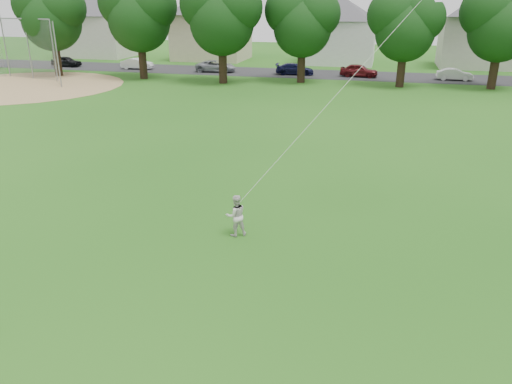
# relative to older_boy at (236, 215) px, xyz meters

# --- Properties ---
(ground) EXTENTS (160.00, 160.00, 0.00)m
(ground) POSITION_rel_older_boy_xyz_m (-1.20, -3.71, -0.72)
(ground) COLOR #1C5313
(ground) RESTS_ON ground
(street) EXTENTS (90.00, 7.00, 0.01)m
(street) POSITION_rel_older_boy_xyz_m (-1.20, 38.29, -0.71)
(street) COLOR #2D2D30
(street) RESTS_ON ground
(dirt_infield) EXTENTS (18.00, 18.00, 0.02)m
(dirt_infield) POSITION_rel_older_boy_xyz_m (-27.20, 24.29, -0.71)
(dirt_infield) COLOR #9E7F51
(dirt_infield) RESTS_ON ground
(older_boy) EXTENTS (0.88, 0.83, 1.43)m
(older_boy) POSITION_rel_older_boy_xyz_m (0.00, 0.00, 0.00)
(older_boy) COLOR silver
(older_boy) RESTS_ON ground
(kite) EXTENTS (3.18, 2.04, 9.18)m
(kite) POSITION_rel_older_boy_xyz_m (2.77, 1.51, 3.65)
(kite) COLOR white
(kite) RESTS_ON ground
(baseball_backstop) EXTENTS (12.40, 4.55, 5.57)m
(baseball_backstop) POSITION_rel_older_boy_xyz_m (-29.15, 27.89, 2.07)
(baseball_backstop) COLOR gray
(baseball_backstop) RESTS_ON ground
(tree_row) EXTENTS (81.88, 8.81, 9.63)m
(tree_row) POSITION_rel_older_boy_xyz_m (-0.53, 31.63, 5.19)
(tree_row) COLOR black
(tree_row) RESTS_ON ground
(parked_cars) EXTENTS (54.00, 2.30, 1.28)m
(parked_cars) POSITION_rel_older_boy_xyz_m (-2.84, 37.29, -0.10)
(parked_cars) COLOR black
(parked_cars) RESTS_ON ground
(house_row) EXTENTS (76.58, 13.05, 10.15)m
(house_row) POSITION_rel_older_boy_xyz_m (-1.98, 48.29, 4.18)
(house_row) COLOR beige
(house_row) RESTS_ON ground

